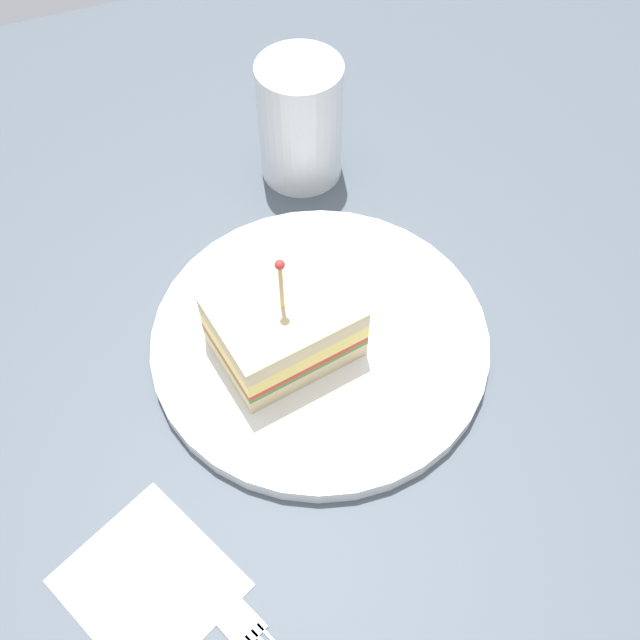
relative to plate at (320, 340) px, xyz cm
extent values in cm
cube|color=#4C5660|center=(0.00, 0.00, -1.68)|extent=(104.31, 104.31, 2.00)
cylinder|color=white|center=(0.00, 0.00, 0.00)|extent=(26.09, 26.09, 1.35)
cube|color=beige|center=(2.85, 0.49, 1.42)|extent=(10.97, 9.06, 1.49)
cube|color=#478438|center=(2.85, 0.49, 2.36)|extent=(10.97, 9.06, 0.40)
cube|color=red|center=(2.85, 0.49, 2.81)|extent=(10.97, 9.06, 0.50)
cube|color=#F4D666|center=(2.85, 0.49, 3.76)|extent=(10.97, 9.06, 1.38)
cube|color=beige|center=(2.85, 0.49, 5.19)|extent=(10.97, 9.06, 1.49)
cylinder|color=tan|center=(2.85, 0.49, 7.87)|extent=(0.30, 0.30, 5.35)
sphere|color=red|center=(2.85, 0.49, 10.54)|extent=(0.70, 0.70, 0.70)
cylinder|color=gold|center=(-5.75, -18.73, 4.10)|extent=(6.54, 6.54, 9.55)
cylinder|color=white|center=(-5.75, -18.73, 5.00)|extent=(7.43, 7.43, 11.35)
cube|color=white|center=(17.15, 12.88, -0.60)|extent=(12.65, 13.15, 0.15)
cube|color=silver|center=(14.98, 11.89, -0.50)|extent=(3.71, 7.38, 0.35)
cube|color=silver|center=(12.67, 17.11, -0.50)|extent=(3.47, 4.18, 0.35)
cube|color=silver|center=(11.10, 18.81, -0.50)|extent=(0.97, 1.90, 0.35)
cube|color=silver|center=(19.31, 13.87, -0.50)|extent=(3.81, 7.90, 0.35)
camera|label=1|loc=(12.09, 29.81, 48.81)|focal=42.19mm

